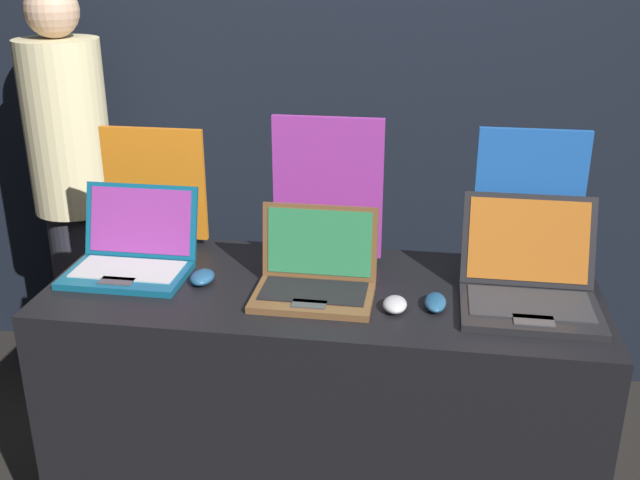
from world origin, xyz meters
TOP-DOWN VIEW (x-y plane):
  - wall_back at (0.00, 1.46)m, footprint 8.00×0.05m
  - display_counter at (0.00, 0.32)m, footprint 1.63×0.64m
  - laptop_front at (-0.60, 0.35)m, footprint 0.37×0.31m
  - mouse_front at (-0.36, 0.30)m, footprint 0.07×0.10m
  - promo_stand_front at (-0.60, 0.58)m, footprint 0.34×0.07m
  - laptop_middle at (-0.01, 0.28)m, footprint 0.34×0.26m
  - mouse_middle at (0.22, 0.20)m, footprint 0.07×0.10m
  - promo_stand_middle at (-0.01, 0.52)m, footprint 0.34×0.07m
  - laptop_back at (0.59, 0.31)m, footprint 0.38×0.38m
  - mouse_back at (0.33, 0.24)m, footprint 0.06×0.12m
  - promo_stand_back at (0.59, 0.51)m, footprint 0.32×0.07m
  - person_bystander at (-1.15, 1.08)m, footprint 0.33×0.33m

SIDE VIEW (x-z plane):
  - display_counter at x=0.00m, z-range 0.00..0.91m
  - person_bystander at x=-1.15m, z-range 0.04..1.76m
  - mouse_back at x=0.33m, z-range 0.91..0.94m
  - mouse_middle at x=0.22m, z-range 0.91..0.94m
  - mouse_front at x=-0.36m, z-range 0.91..0.94m
  - laptop_middle at x=-0.01m, z-range 0.84..1.09m
  - laptop_front at x=-0.60m, z-range 0.84..1.09m
  - laptop_back at x=0.59m, z-range 0.83..1.11m
  - promo_stand_front at x=-0.60m, z-range 0.90..1.30m
  - promo_stand_back at x=0.59m, z-range 0.90..1.35m
  - promo_stand_middle at x=-0.01m, z-range 0.90..1.37m
  - wall_back at x=0.00m, z-range 0.00..2.80m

